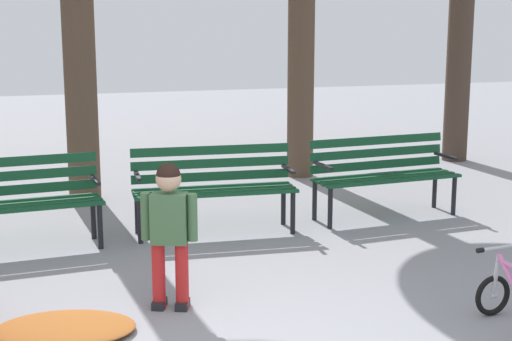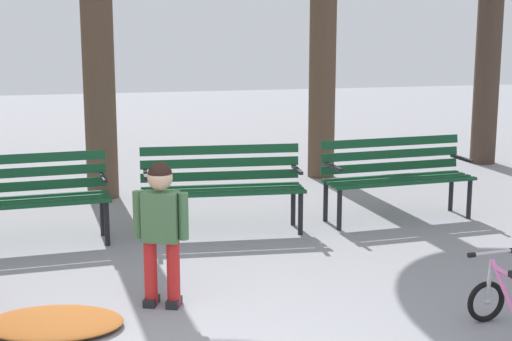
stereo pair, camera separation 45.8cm
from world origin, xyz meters
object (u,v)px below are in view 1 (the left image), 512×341
object	(u,v)px
park_bench_right	(213,182)
park_bench_far_right	(382,170)
park_bench_left	(11,196)
child_standing	(169,224)

from	to	relation	value
park_bench_right	park_bench_far_right	xyz separation A→B (m)	(1.89, 0.07, 0.00)
park_bench_left	park_bench_right	bearing A→B (deg)	1.77
park_bench_left	child_standing	bearing A→B (deg)	-59.58
park_bench_left	park_bench_far_right	bearing A→B (deg)	1.94
park_bench_right	child_standing	bearing A→B (deg)	-113.03
park_bench_left	park_bench_right	distance (m)	1.91
park_bench_right	park_bench_far_right	distance (m)	1.89
park_bench_right	child_standing	size ratio (longest dim) A/B	1.49
park_bench_right	park_bench_left	bearing A→B (deg)	-178.23
park_bench_right	park_bench_far_right	size ratio (longest dim) A/B	1.00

